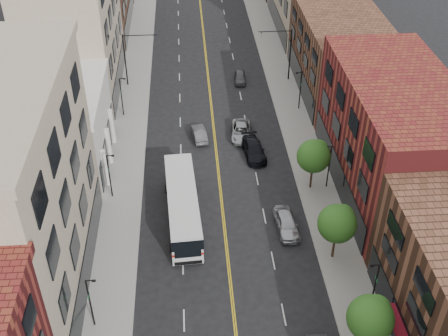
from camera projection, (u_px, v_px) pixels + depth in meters
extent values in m
cube|color=gray|center=(129.00, 137.00, 65.82)|extent=(4.00, 110.00, 0.15)
cube|color=gray|center=(298.00, 130.00, 66.99)|extent=(4.00, 110.00, 0.15)
cube|color=tan|center=(6.00, 201.00, 42.45)|extent=(10.00, 22.00, 18.00)
cube|color=silver|center=(57.00, 129.00, 59.87)|extent=(10.00, 14.00, 8.00)
cube|color=tan|center=(73.00, 23.00, 70.56)|extent=(10.00, 20.00, 18.00)
cube|color=maroon|center=(393.00, 137.00, 55.05)|extent=(10.00, 22.00, 12.00)
cube|color=#533221|center=(340.00, 54.00, 72.51)|extent=(10.00, 20.00, 10.00)
sphere|color=#215719|center=(370.00, 318.00, 39.70)|extent=(3.40, 3.40, 3.40)
sphere|color=#215719|center=(377.00, 309.00, 39.75)|extent=(2.04, 2.04, 2.04)
cylinder|color=black|center=(334.00, 246.00, 49.30)|extent=(0.22, 0.22, 2.50)
sphere|color=#215719|center=(337.00, 224.00, 47.73)|extent=(3.40, 3.40, 3.40)
sphere|color=#215719|center=(343.00, 216.00, 47.78)|extent=(2.04, 2.04, 2.04)
cylinder|color=black|center=(311.00, 177.00, 57.33)|extent=(0.22, 0.22, 2.50)
sphere|color=#215719|center=(314.00, 156.00, 55.76)|extent=(3.40, 3.40, 3.40)
sphere|color=#215719|center=(318.00, 149.00, 55.81)|extent=(2.04, 2.04, 2.04)
cylinder|color=black|center=(90.00, 303.00, 42.55)|extent=(0.14, 0.14, 5.00)
cylinder|color=black|center=(90.00, 281.00, 41.09)|extent=(0.70, 0.10, 0.10)
cube|color=black|center=(94.00, 281.00, 41.13)|extent=(0.28, 0.14, 0.14)
cube|color=#19592D|center=(89.00, 295.00, 42.02)|extent=(0.04, 0.55, 0.35)
cylinder|color=black|center=(110.00, 176.00, 55.40)|extent=(0.14, 0.14, 5.00)
cylinder|color=black|center=(110.00, 155.00, 53.94)|extent=(0.70, 0.10, 0.10)
cube|color=black|center=(113.00, 156.00, 53.98)|extent=(0.28, 0.14, 0.14)
cube|color=#19592D|center=(108.00, 169.00, 54.87)|extent=(0.04, 0.55, 0.35)
cylinder|color=black|center=(122.00, 97.00, 68.25)|extent=(0.14, 0.14, 5.00)
cylinder|color=black|center=(122.00, 79.00, 66.79)|extent=(0.70, 0.10, 0.10)
cube|color=black|center=(124.00, 79.00, 66.83)|extent=(0.28, 0.14, 0.14)
cube|color=#19592D|center=(121.00, 91.00, 67.71)|extent=(0.04, 0.55, 0.35)
cylinder|color=black|center=(374.00, 287.00, 43.84)|extent=(0.14, 0.14, 5.00)
cylinder|color=black|center=(375.00, 265.00, 42.33)|extent=(0.70, 0.10, 0.10)
cube|color=black|center=(372.00, 266.00, 42.35)|extent=(0.28, 0.14, 0.14)
cube|color=#19592D|center=(376.00, 279.00, 43.30)|extent=(0.04, 0.55, 0.35)
cylinder|color=black|center=(329.00, 167.00, 56.68)|extent=(0.14, 0.14, 5.00)
cylinder|color=black|center=(328.00, 146.00, 55.18)|extent=(0.70, 0.10, 0.10)
cube|color=black|center=(326.00, 147.00, 55.20)|extent=(0.28, 0.14, 0.14)
cube|color=#19592D|center=(330.00, 159.00, 56.15)|extent=(0.04, 0.55, 0.35)
cylinder|color=black|center=(300.00, 91.00, 69.53)|extent=(0.14, 0.14, 5.00)
cylinder|color=black|center=(299.00, 73.00, 68.03)|extent=(0.70, 0.10, 0.10)
cube|color=black|center=(297.00, 73.00, 68.05)|extent=(0.28, 0.14, 0.14)
cube|color=#19592D|center=(301.00, 84.00, 69.00)|extent=(0.04, 0.55, 0.35)
cylinder|color=black|center=(125.00, 60.00, 74.02)|extent=(0.18, 0.18, 7.20)
cylinder|color=black|center=(140.00, 35.00, 72.13)|extent=(4.40, 0.12, 0.12)
imported|color=black|center=(154.00, 38.00, 72.47)|extent=(0.15, 0.18, 0.90)
cylinder|color=black|center=(290.00, 55.00, 75.31)|extent=(0.18, 0.18, 7.20)
cylinder|color=black|center=(275.00, 31.00, 73.16)|extent=(4.40, 0.12, 0.12)
imported|color=black|center=(261.00, 35.00, 73.29)|extent=(0.15, 0.18, 0.90)
cube|color=silver|center=(183.00, 205.00, 53.25)|extent=(3.46, 12.79, 3.06)
cube|color=black|center=(182.00, 199.00, 52.81)|extent=(3.51, 12.83, 1.11)
cube|color=#9E160B|center=(183.00, 208.00, 53.44)|extent=(3.51, 12.83, 0.23)
cube|color=black|center=(188.00, 250.00, 48.03)|extent=(2.32, 0.19, 1.69)
cylinder|color=black|center=(171.00, 247.00, 50.47)|extent=(0.35, 1.03, 1.01)
cylinder|color=black|center=(202.00, 244.00, 50.76)|extent=(0.35, 1.03, 1.01)
cylinder|color=black|center=(167.00, 189.00, 57.20)|extent=(0.35, 1.03, 1.01)
cylinder|color=black|center=(194.00, 187.00, 57.49)|extent=(0.35, 1.03, 1.01)
imported|color=#B2B4BB|center=(287.00, 223.00, 52.58)|extent=(2.23, 4.84, 1.61)
imported|color=#535358|center=(199.00, 133.00, 65.30)|extent=(1.95, 4.26, 1.35)
imported|color=black|center=(254.00, 150.00, 62.46)|extent=(2.71, 5.49, 1.53)
imported|color=#9B9EA2|center=(241.00, 131.00, 65.68)|extent=(2.78, 5.23, 1.40)
imported|color=#49494E|center=(240.00, 77.00, 76.77)|extent=(1.73, 3.87, 1.29)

